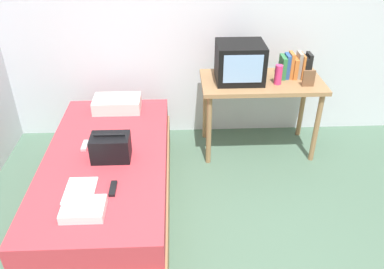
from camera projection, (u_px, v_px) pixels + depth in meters
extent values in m
plane|color=#4C6B56|center=(211.00, 269.00, 2.82)|extent=(8.00, 8.00, 0.00)
cube|color=silver|center=(197.00, 13.00, 3.83)|extent=(5.20, 0.10, 2.60)
cube|color=#9E754C|center=(110.00, 190.00, 3.33)|extent=(1.00, 2.00, 0.31)
cube|color=#C63842|center=(107.00, 166.00, 3.19)|extent=(0.97, 1.94, 0.21)
cube|color=#9E754C|center=(262.00, 82.00, 3.77)|extent=(1.16, 0.60, 0.04)
cylinder|color=#9E754C|center=(209.00, 130.00, 3.75)|extent=(0.05, 0.05, 0.73)
cylinder|color=#9E754C|center=(316.00, 128.00, 3.79)|extent=(0.05, 0.05, 0.73)
cylinder|color=#9E754C|center=(205.00, 107.00, 4.16)|extent=(0.05, 0.05, 0.73)
cylinder|color=#9E754C|center=(302.00, 105.00, 4.20)|extent=(0.05, 0.05, 0.73)
cube|color=black|center=(240.00, 62.00, 3.67)|extent=(0.44, 0.38, 0.36)
cube|color=#8CB2E0|center=(243.00, 69.00, 3.50)|extent=(0.35, 0.01, 0.26)
cylinder|color=#E53372|center=(278.00, 75.00, 3.64)|extent=(0.07, 0.07, 0.18)
cube|color=#337F47|center=(283.00, 67.00, 3.76)|extent=(0.04, 0.17, 0.21)
cube|color=#2D5699|center=(287.00, 66.00, 3.76)|extent=(0.04, 0.14, 0.23)
cube|color=#CC7233|center=(291.00, 65.00, 3.76)|extent=(0.03, 0.13, 0.25)
cube|color=#CC7233|center=(294.00, 67.00, 3.77)|extent=(0.04, 0.17, 0.20)
cube|color=gray|center=(299.00, 65.00, 3.76)|extent=(0.03, 0.13, 0.25)
cube|color=#CC7233|center=(302.00, 66.00, 3.76)|extent=(0.02, 0.17, 0.23)
cube|color=black|center=(304.00, 67.00, 3.77)|extent=(0.03, 0.17, 0.21)
cube|color=black|center=(308.00, 65.00, 3.77)|extent=(0.04, 0.13, 0.24)
cube|color=brown|center=(309.00, 78.00, 3.60)|extent=(0.11, 0.02, 0.15)
cube|color=silver|center=(117.00, 104.00, 3.76)|extent=(0.45, 0.28, 0.12)
cube|color=black|center=(111.00, 147.00, 3.05)|extent=(0.30, 0.20, 0.20)
cylinder|color=black|center=(109.00, 135.00, 2.99)|extent=(0.24, 0.02, 0.02)
cube|color=white|center=(80.00, 190.00, 2.76)|extent=(0.21, 0.29, 0.01)
cube|color=black|center=(113.00, 189.00, 2.77)|extent=(0.04, 0.16, 0.02)
cube|color=#B7B7BC|center=(85.00, 145.00, 3.24)|extent=(0.04, 0.14, 0.02)
cube|color=white|center=(83.00, 209.00, 2.56)|extent=(0.28, 0.22, 0.06)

